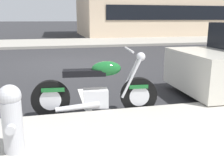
# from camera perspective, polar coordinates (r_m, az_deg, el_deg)

# --- Properties ---
(ground_plane) EXTENTS (260.00, 260.00, 0.00)m
(ground_plane) POSITION_cam_1_polar(r_m,az_deg,el_deg) (9.00, -9.49, 3.54)
(ground_plane) COLOR #28282B
(parking_stall_stripe) EXTENTS (0.12, 2.20, 0.01)m
(parking_stall_stripe) POSITION_cam_1_polar(r_m,az_deg,el_deg) (4.76, -5.83, -5.59)
(parking_stall_stripe) COLOR silver
(parking_stall_stripe) RESTS_ON ground
(parked_motorcycle) EXTENTS (2.08, 0.62, 1.11)m
(parked_motorcycle) POSITION_cam_1_polar(r_m,az_deg,el_deg) (4.14, -3.42, -2.42)
(parked_motorcycle) COLOR black
(parked_motorcycle) RESTS_ON ground
(fire_hydrant) EXTENTS (0.24, 0.36, 0.76)m
(fire_hydrant) POSITION_cam_1_polar(r_m,az_deg,el_deg) (2.95, -21.80, -7.79)
(fire_hydrant) COLOR #B7B7BC
(fire_hydrant) RESTS_ON sidewalk_near_curb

